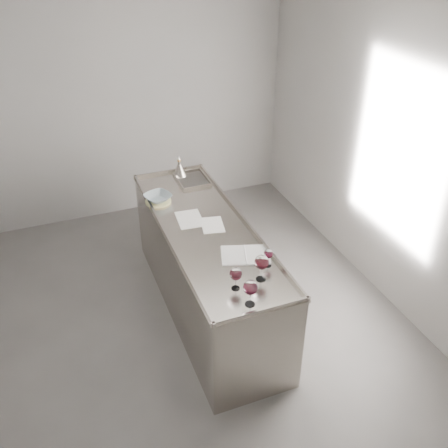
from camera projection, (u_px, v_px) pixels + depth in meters
name	position (u px, v px, depth m)	size (l,w,h in m)	color
room_shell	(156.00, 210.00, 3.82)	(4.54, 5.04, 2.84)	#53504D
counter	(207.00, 269.00, 4.70)	(0.77, 2.42, 0.97)	#9D958C
wine_glass_left	(236.00, 274.00, 3.67)	(0.09, 0.09, 0.19)	white
wine_glass_middle	(250.00, 288.00, 3.51)	(0.11, 0.11, 0.21)	white
wine_glass_right	(262.00, 263.00, 3.75)	(0.11, 0.11, 0.22)	white
wine_glass_small	(268.00, 254.00, 3.92)	(0.08, 0.08, 0.15)	white
notebook	(245.00, 255.00, 4.09)	(0.46, 0.39, 0.02)	silver
loose_paper_top	(190.00, 219.00, 4.57)	(0.23, 0.32, 0.00)	white
loose_paper_under	(212.00, 225.00, 4.48)	(0.19, 0.28, 0.00)	white
trivet	(158.00, 201.00, 4.84)	(0.25, 0.25, 0.02)	beige
ceramic_bowl	(158.00, 197.00, 4.82)	(0.25, 0.25, 0.06)	#91A1A9
wine_funnel	(180.00, 169.00, 5.29)	(0.16, 0.16, 0.23)	#9C958B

